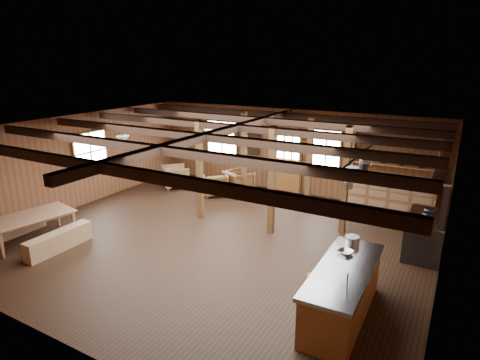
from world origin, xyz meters
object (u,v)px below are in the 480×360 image
(armchair_a, at_px, (215,184))
(commercial_range, at_px, (428,229))
(armchair_c, at_px, (176,177))
(kitchen_island, at_px, (342,292))
(armchair_b, at_px, (238,182))
(dining_table, at_px, (33,229))

(armchair_a, bearing_deg, commercial_range, 128.08)
(armchair_a, distance_m, armchair_c, 1.67)
(kitchen_island, distance_m, armchair_b, 7.06)
(kitchen_island, bearing_deg, armchair_a, 140.01)
(commercial_range, xyz_separation_m, armchair_c, (-8.24, 1.24, -0.24))
(armchair_a, relative_size, armchair_b, 0.96)
(dining_table, bearing_deg, armchair_b, -12.67)
(kitchen_island, height_order, armchair_b, kitchen_island)
(armchair_b, bearing_deg, dining_table, 90.83)
(kitchen_island, distance_m, commercial_range, 3.48)
(armchair_a, bearing_deg, dining_table, 27.62)
(commercial_range, xyz_separation_m, dining_table, (-8.55, -4.02, -0.30))
(commercial_range, distance_m, armchair_b, 6.23)
(commercial_range, relative_size, armchair_b, 2.28)
(armchair_b, bearing_deg, armchair_a, 67.79)
(dining_table, height_order, armchair_c, armchair_c)
(commercial_range, distance_m, dining_table, 9.45)
(kitchen_island, xyz_separation_m, armchair_b, (-4.93, 5.06, -0.09))
(armchair_a, height_order, armchair_b, armchair_b)
(armchair_c, bearing_deg, armchair_b, -127.27)
(kitchen_island, distance_m, dining_table, 7.54)
(kitchen_island, distance_m, armchair_c, 8.51)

